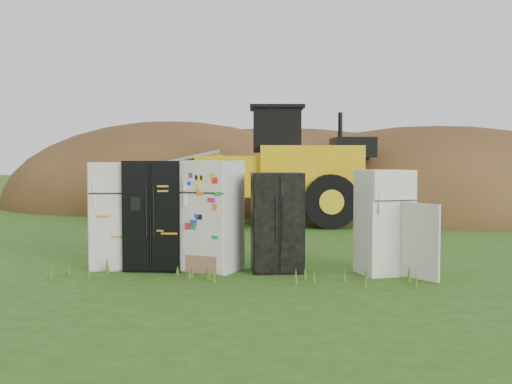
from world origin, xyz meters
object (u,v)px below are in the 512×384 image
fridge_dark_mid (277,222)px  fridge_leftmost (115,215)px  fridge_black_side (156,215)px  fridge_sticker (213,216)px  fridge_open_door (384,222)px  wheel_loader (247,166)px

fridge_dark_mid → fridge_leftmost: bearing=168.9°
fridge_black_side → fridge_sticker: (1.01, -0.04, 0.00)m
fridge_black_side → fridge_dark_mid: size_ratio=1.12×
fridge_sticker → fridge_black_side: bearing=-165.2°
fridge_sticker → fridge_open_door: size_ratio=1.09×
fridge_sticker → fridge_dark_mid: (1.11, 0.06, -0.10)m
fridge_open_door → fridge_black_side: bearing=157.0°
fridge_leftmost → wheel_loader: 7.83m
fridge_open_door → wheel_loader: bearing=90.6°
fridge_dark_mid → wheel_loader: size_ratio=0.24×
fridge_leftmost → fridge_dark_mid: 2.87m
fridge_sticker → wheel_loader: wheel_loader is taller
fridge_leftmost → fridge_sticker: fridge_sticker is taller
fridge_dark_mid → wheel_loader: (-1.59, 7.68, 0.88)m
fridge_open_door → wheel_loader: wheel_loader is taller
fridge_open_door → fridge_leftmost: bearing=156.8°
fridge_sticker → fridge_open_door: fridge_sticker is taller
wheel_loader → fridge_leftmost: bearing=-106.9°
wheel_loader → fridge_black_side: bearing=-101.4°
fridge_black_side → wheel_loader: 7.75m
fridge_dark_mid → wheel_loader: wheel_loader is taller
fridge_dark_mid → fridge_black_side: bearing=169.3°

